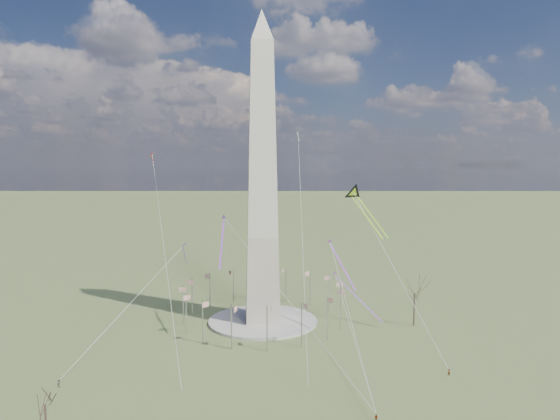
{
  "coord_description": "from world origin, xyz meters",
  "views": [
    {
      "loc": [
        -7.33,
        -161.37,
        51.97
      ],
      "look_at": [
        5.74,
        0.0,
        37.34
      ],
      "focal_mm": 32.0,
      "sensor_mm": 36.0,
      "label": 1
    }
  ],
  "objects": [
    {
      "name": "kite_streamer_mid",
      "position": [
        -12.76,
        -7.86,
        30.41
      ],
      "size": [
        1.99,
        20.08,
        13.78
      ],
      "rotation": [
        0.0,
        0.0,
        3.1
      ],
      "color": "#D92249",
      "rests_on": "ground"
    },
    {
      "name": "kite_delta_black",
      "position": [
        31.34,
        2.87,
        41.78
      ],
      "size": [
        11.57,
        20.04,
        16.43
      ],
      "rotation": [
        0.0,
        0.0,
        3.51
      ],
      "color": "black",
      "rests_on": "ground"
    },
    {
      "name": "kite_diamond_purple",
      "position": [
        -25.77,
        4.29,
        24.71
      ],
      "size": [
        1.61,
        2.6,
        8.23
      ],
      "rotation": [
        0.0,
        0.0,
        2.7
      ],
      "color": "#411769",
      "rests_on": "ground"
    },
    {
      "name": "ground",
      "position": [
        0.0,
        0.0,
        0.0
      ],
      "size": [
        2000.0,
        2000.0,
        0.0
      ],
      "primitive_type": "plane",
      "color": "#4F582C",
      "rests_on": "ground"
    },
    {
      "name": "washington_monument",
      "position": [
        0.0,
        0.0,
        47.95
      ],
      "size": [
        15.56,
        15.56,
        100.0
      ],
      "color": "#BCB19E",
      "rests_on": "plaza"
    },
    {
      "name": "kite_streamer_right",
      "position": [
        29.77,
        0.51,
        9.87
      ],
      "size": [
        14.05,
        16.28,
        13.94
      ],
      "rotation": [
        0.0,
        0.0,
        3.84
      ],
      "color": "#D92249",
      "rests_on": "ground"
    },
    {
      "name": "kite_streamer_left",
      "position": [
        23.55,
        -8.59,
        22.56
      ],
      "size": [
        5.79,
        18.47,
        12.9
      ],
      "rotation": [
        0.0,
        0.0,
        3.39
      ],
      "color": "#D92249",
      "rests_on": "ground"
    },
    {
      "name": "kite_small_white",
      "position": [
        16.63,
        42.91,
        64.97
      ],
      "size": [
        1.54,
        2.28,
        4.82
      ],
      "rotation": [
        0.0,
        0.0,
        2.49
      ],
      "color": "white",
      "rests_on": "ground"
    },
    {
      "name": "person_centre",
      "position": [
        20.03,
        -66.15,
        0.74
      ],
      "size": [
        0.92,
        0.55,
        1.47
      ],
      "primitive_type": "imported",
      "rotation": [
        0.0,
        0.0,
        3.37
      ],
      "color": "gray",
      "rests_on": "ground"
    },
    {
      "name": "flagpole_ring",
      "position": [
        -0.0,
        -0.0,
        7.27
      ],
      "size": [
        54.4,
        54.4,
        13.0
      ],
      "color": "#B6B8BD",
      "rests_on": "ground"
    },
    {
      "name": "tree_near",
      "position": [
        48.75,
        -7.52,
        11.23
      ],
      "size": [
        8.99,
        8.99,
        15.74
      ],
      "color": "#45312A",
      "rests_on": "ground"
    },
    {
      "name": "kite_small_red",
      "position": [
        -41.78,
        40.16,
        56.02
      ],
      "size": [
        1.21,
        1.75,
        4.36
      ],
      "rotation": [
        0.0,
        0.0,
        2.9
      ],
      "color": "red",
      "rests_on": "ground"
    },
    {
      "name": "person_east",
      "position": [
        43.94,
        -46.02,
        0.92
      ],
      "size": [
        0.71,
        0.51,
        1.83
      ],
      "primitive_type": "imported",
      "rotation": [
        0.0,
        0.0,
        3.25
      ],
      "color": "gray",
      "rests_on": "ground"
    },
    {
      "name": "plaza",
      "position": [
        0.0,
        0.0,
        0.4
      ],
      "size": [
        36.0,
        36.0,
        0.8
      ],
      "primitive_type": "cylinder",
      "color": "#A8A19A",
      "rests_on": "ground"
    },
    {
      "name": "tree_far",
      "position": [
        -44.02,
        -68.41,
        7.7
      ],
      "size": [
        6.18,
        6.18,
        10.81
      ],
      "color": "#45312A",
      "rests_on": "ground"
    },
    {
      "name": "person_west",
      "position": [
        -49.98,
        -44.87,
        0.93
      ],
      "size": [
        1.0,
        0.84,
        1.85
      ],
      "primitive_type": "imported",
      "rotation": [
        0.0,
        0.0,
        2.97
      ],
      "color": "gray",
      "rests_on": "ground"
    }
  ]
}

